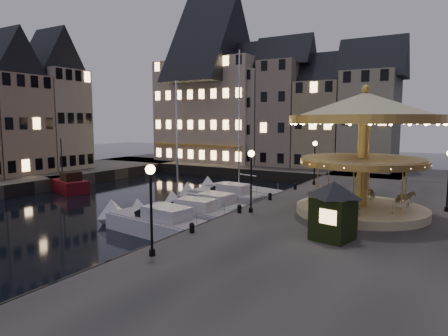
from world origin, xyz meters
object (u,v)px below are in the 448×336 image
Objects in this scene: motorboat_c at (181,215)px; red_fishing_boat at (67,185)px; motorboat_f at (241,193)px; ticket_kiosk at (334,200)px; bollard_c at (270,196)px; streetlamp_b at (251,172)px; motorboat_b at (153,223)px; streetlamp_a at (151,197)px; streetlamp_c at (315,156)px; bollard_d at (295,186)px; motorboat_e at (222,197)px; carousel at (364,130)px; bollard_a at (192,227)px; bollard_b at (239,208)px; motorboat_d at (205,208)px.

motorboat_c is 19.06m from red_fishing_boat.
ticket_kiosk is (12.31, -13.05, 2.83)m from motorboat_f.
motorboat_c reaches higher than bollard_c.
streetlamp_b is 5.14m from bollard_c.
bollard_c is 0.06× the size of motorboat_b.
bollard_c is (-0.60, 14.50, -2.41)m from streetlamp_a.
motorboat_f is at bearing -147.50° from streetlamp_c.
motorboat_b is (-5.39, 6.38, -3.37)m from streetlamp_a.
streetlamp_c is (0.00, 23.50, 0.00)m from streetlamp_a.
streetlamp_a is 20.15m from bollard_d.
streetlamp_a is 0.51× the size of motorboat_e.
motorboat_b is at bearing -150.00° from carousel.
carousel reaches higher than red_fishing_boat.
motorboat_c is at bearing 131.43° from bollard_a.
bollard_d is 0.07× the size of motorboat_e.
streetlamp_a is at bearing -86.39° from bollard_b.
bollard_b is 9.54m from carousel.
bollard_d is at bearing 90.00° from bollard_a.
streetlamp_b is 0.39× the size of motorboat_c.
bollard_a is at bearing -71.28° from motorboat_f.
streetlamp_c reaches higher than bollard_b.
motorboat_f is 18.66m from red_fishing_boat.
motorboat_e is 0.64× the size of motorboat_f.
bollard_b is at bearing -90.00° from bollard_d.
motorboat_b is (-4.79, -13.62, -0.96)m from bollard_d.
carousel is (6.47, 13.23, 2.79)m from streetlamp_a.
bollard_a is at bearing -61.24° from motorboat_d.
streetlamp_c is 7.32× the size of bollard_b.
bollard_a is 13.78m from motorboat_e.
bollard_d is 14.47m from motorboat_b.
ticket_kiosk is at bearing -62.36° from bollard_d.
ticket_kiosk reaches higher than motorboat_e.
motorboat_d is 1.02× the size of red_fishing_boat.
streetlamp_a is at bearing -49.80° from motorboat_b.
motorboat_d is 2.12× the size of ticket_kiosk.
motorboat_e is 1.14× the size of red_fishing_boat.
ticket_kiosk is at bearing -90.73° from carousel.
motorboat_e is 0.86× the size of carousel.
red_fishing_boat is (-17.53, -2.65, 0.04)m from motorboat_e.
bollard_c is at bearing 1.41° from red_fishing_boat.
motorboat_d is 0.58× the size of motorboat_f.
streetlamp_c is (0.00, 13.50, 0.00)m from streetlamp_b.
streetlamp_b is (0.00, 10.00, 0.00)m from streetlamp_a.
bollard_c is 0.08× the size of red_fishing_boat.
motorboat_f reaches higher than motorboat_c.
bollard_c is at bearing -93.81° from streetlamp_c.
ticket_kiosk is (6.38, -3.33, -0.66)m from streetlamp_b.
carousel is (7.07, 9.23, 5.21)m from bollard_a.
motorboat_f is at bearing 121.37° from streetlamp_b.
motorboat_b and motorboat_e have the same top height.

